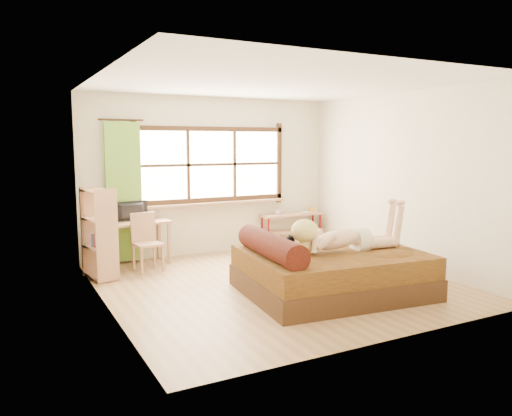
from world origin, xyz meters
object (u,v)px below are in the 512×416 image
desk (133,227)px  bookshelf (99,233)px  chair (146,238)px  kitten (280,245)px  woman (345,225)px  bed (328,270)px  pipe_shelf (292,222)px

desk → bookshelf: (-0.62, -0.57, 0.05)m
chair → bookshelf: 0.76m
kitten → chair: 2.44m
woman → bed: bearing=170.6°
bed → desk: bearing=130.8°
desk → pipe_shelf: size_ratio=0.94×
bookshelf → kitten: bearing=-60.1°
chair → kitten: bearing=-69.7°
bed → chair: bearing=133.6°
chair → bookshelf: (-0.71, -0.20, 0.17)m
desk → bookshelf: 0.84m
kitten → chair: (-1.09, 2.17, -0.20)m
woman → pipe_shelf: woman is taller
woman → kitten: woman is taller
bed → pipe_shelf: bearing=73.1°
chair → bookshelf: bearing=-170.9°
bed → desk: bed is taller
woman → chair: woman is taller
bed → chair: size_ratio=2.72×
pipe_shelf → kitten: bearing=-124.7°
kitten → pipe_shelf: size_ratio=0.27×
desk → bookshelf: bearing=-143.9°
bed → bookshelf: (-2.47, 2.07, 0.36)m
desk → bookshelf: bookshelf is taller
bed → kitten: size_ratio=7.18×
bookshelf → bed: bearing=-52.4°
kitten → pipe_shelf: kitten is taller
woman → bookshelf: bookshelf is taller
bed → kitten: bed is taller
bed → pipe_shelf: 3.00m
bed → kitten: bearing=177.8°
kitten → chair: bearing=122.5°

